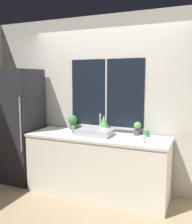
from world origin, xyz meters
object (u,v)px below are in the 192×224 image
object	(u,v)px
potted_plant_left	(73,121)
potted_plant_right	(137,128)
sink	(95,132)
mug_green	(146,133)
refrigerator	(18,125)
potted_plant_center	(104,122)
soap_bottle	(74,129)
mug_white	(143,139)

from	to	relation	value
potted_plant_left	potted_plant_right	xyz separation A→B (m)	(1.08, -0.00, -0.04)
sink	mug_green	bearing A→B (deg)	15.94
refrigerator	potted_plant_right	distance (m)	2.01
potted_plant_left	potted_plant_center	bearing A→B (deg)	0.00
potted_plant_right	soap_bottle	world-z (taller)	potted_plant_right
refrigerator	soap_bottle	size ratio (longest dim) A/B	11.21
soap_bottle	potted_plant_right	bearing A→B (deg)	15.66
potted_plant_center	potted_plant_right	world-z (taller)	potted_plant_center
potted_plant_center	soap_bottle	distance (m)	0.48
refrigerator	potted_plant_center	distance (m)	1.49
sink	soap_bottle	distance (m)	0.35
soap_bottle	mug_white	xyz separation A→B (m)	(1.09, -0.14, -0.02)
potted_plant_left	potted_plant_center	xyz separation A→B (m)	(0.55, 0.00, 0.02)
sink	potted_plant_left	bearing A→B (deg)	154.23
refrigerator	potted_plant_left	xyz separation A→B (m)	(0.91, 0.26, 0.09)
potted_plant_left	refrigerator	bearing A→B (deg)	-163.83
potted_plant_right	mug_green	world-z (taller)	potted_plant_right
potted_plant_center	potted_plant_right	distance (m)	0.54
potted_plant_center	potted_plant_right	xyz separation A→B (m)	(0.53, -0.00, -0.06)
refrigerator	potted_plant_center	size ratio (longest dim) A/B	7.06
refrigerator	soap_bottle	distance (m)	1.06
sink	potted_plant_center	distance (m)	0.27
sink	mug_white	world-z (taller)	sink
sink	potted_plant_center	xyz separation A→B (m)	(0.04, 0.24, 0.11)
potted_plant_center	mug_white	distance (m)	0.81
sink	soap_bottle	size ratio (longest dim) A/B	3.01
mug_green	mug_white	bearing A→B (deg)	-86.04
sink	potted_plant_right	size ratio (longest dim) A/B	2.51
potted_plant_center	soap_bottle	world-z (taller)	potted_plant_center
potted_plant_center	mug_white	size ratio (longest dim) A/B	2.95
soap_bottle	mug_green	size ratio (longest dim) A/B	1.81
refrigerator	potted_plant_left	size ratio (longest dim) A/B	7.96
refrigerator	potted_plant_right	world-z (taller)	refrigerator
soap_bottle	potted_plant_left	bearing A→B (deg)	120.82
soap_bottle	refrigerator	bearing A→B (deg)	-179.84
potted_plant_center	mug_green	xyz separation A→B (m)	(0.67, -0.04, -0.11)
potted_plant_left	potted_plant_center	distance (m)	0.55
refrigerator	mug_green	bearing A→B (deg)	5.99
potted_plant_left	soap_bottle	distance (m)	0.31
potted_plant_left	mug_white	world-z (taller)	potted_plant_left
potted_plant_left	mug_white	size ratio (longest dim) A/B	2.61
sink	potted_plant_right	xyz separation A→B (m)	(0.58, 0.24, 0.06)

